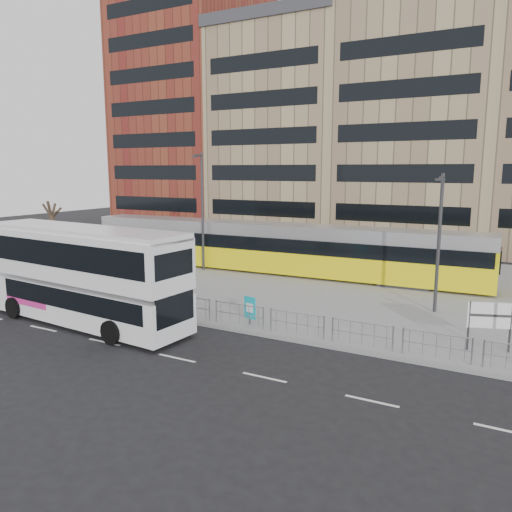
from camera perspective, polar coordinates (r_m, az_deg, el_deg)
The scene contains 15 objects.
ground at distance 25.04m, azimuth -7.09°, elevation -7.76°, with size 120.00×120.00×0.00m, color black.
plaza at distance 35.13m, azimuth 4.33°, elevation -2.44°, with size 64.00×24.00×0.15m, color gray.
kerb at distance 25.05m, azimuth -7.03°, elevation -7.57°, with size 64.00×0.25×0.17m, color gray.
building_row at distance 55.31m, azimuth 15.87°, elevation 15.07°, with size 70.40×18.40×31.20m.
pedestrian_barrier at distance 24.10m, azimuth -2.55°, elevation -5.96°, with size 32.07×0.07×1.10m.
road_markings at distance 21.47m, azimuth -11.18°, elevation -10.91°, with size 62.00×0.12×0.01m, color white.
double_decker_bus at distance 25.83m, azimuth -19.21°, elevation -1.76°, with size 12.17×3.73×4.80m.
tram at distance 36.40m, azimuth 1.79°, elevation 0.97°, with size 30.07×3.97×3.53m.
station_sign at distance 22.62m, azimuth 25.19°, elevation -6.39°, with size 1.72×0.67×2.07m.
ad_panel at distance 24.20m, azimuth -0.70°, elevation -5.99°, with size 0.71×0.25×1.36m.
pedestrian at distance 32.71m, azimuth -16.05°, elevation -2.09°, with size 0.61×0.40×1.68m, color black.
traffic_light_west at distance 31.23m, azimuth -20.54°, elevation -0.77°, with size 0.16×0.20×3.10m.
lamp_post_west at distance 36.78m, azimuth -6.18°, elevation 5.56°, with size 0.45×1.04×8.59m.
lamp_post_east at distance 27.25m, azimuth 20.18°, elevation 2.03°, with size 0.45×1.04×7.21m.
bare_tree at distance 38.16m, azimuth -22.43°, elevation 6.00°, with size 3.81×3.81×7.08m.
Camera 1 is at (13.96, -19.36, 7.56)m, focal length 35.00 mm.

